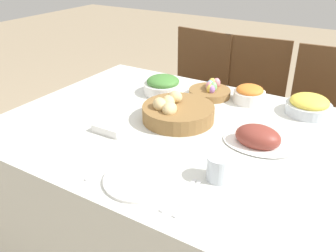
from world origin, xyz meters
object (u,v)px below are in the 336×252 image
object	(u,v)px
dinner_plate	(140,179)
drinking_cup	(219,168)
bread_basket	(177,112)
green_salad_bowl	(163,85)
butter_dish	(110,128)
carrot_bowl	(249,94)
chair_far_center	(246,105)
egg_basket	(210,91)
pineapple_bowl	(309,105)
fork	(106,167)
ham_platter	(258,138)
knife	(179,195)
chair_far_right	(322,121)
chair_far_left	(192,93)
spoon	(188,198)

from	to	relation	value
dinner_plate	drinking_cup	world-z (taller)	drinking_cup
bread_basket	green_salad_bowl	distance (m)	0.32
bread_basket	dinner_plate	distance (m)	0.46
butter_dish	drinking_cup	bearing A→B (deg)	-7.86
bread_basket	carrot_bowl	bearing A→B (deg)	60.75
chair_far_center	egg_basket	distance (m)	0.56
pineapple_bowl	green_salad_bowl	world-z (taller)	green_salad_bowl
green_salad_bowl	fork	bearing A→B (deg)	-74.21
bread_basket	drinking_cup	size ratio (longest dim) A/B	3.71
ham_platter	knife	distance (m)	0.43
knife	bread_basket	bearing A→B (deg)	125.11
carrot_bowl	ham_platter	bearing A→B (deg)	-65.80
carrot_bowl	drinking_cup	xyz separation A→B (m)	(0.13, -0.66, 0.00)
chair_far_center	pineapple_bowl	distance (m)	0.69
egg_basket	carrot_bowl	world-z (taller)	carrot_bowl
chair_far_right	green_salad_bowl	world-z (taller)	chair_far_right
dinner_plate	fork	xyz separation A→B (m)	(-0.14, 0.00, -0.00)
chair_far_right	butter_dish	xyz separation A→B (m)	(-0.67, -1.06, 0.25)
chair_far_left	butter_dish	bearing A→B (deg)	-73.65
chair_far_center	chair_far_left	distance (m)	0.39
pineapple_bowl	carrot_bowl	size ratio (longest dim) A/B	1.33
bread_basket	knife	size ratio (longest dim) A/B	1.65
chair_far_right	green_salad_bowl	bearing A→B (deg)	-143.45
chair_far_left	spoon	distance (m)	1.44
green_salad_bowl	drinking_cup	size ratio (longest dim) A/B	2.33
chair_far_center	chair_far_left	xyz separation A→B (m)	(-0.39, -0.00, 0.00)
chair_far_left	spoon	xyz separation A→B (m)	(0.65, -1.27, 0.23)
dinner_plate	fork	distance (m)	0.14
chair_far_right	green_salad_bowl	size ratio (longest dim) A/B	4.60
pineapple_bowl	spoon	size ratio (longest dim) A/B	1.06
chair_far_right	knife	world-z (taller)	chair_far_right
bread_basket	butter_dish	xyz separation A→B (m)	(-0.18, -0.23, -0.02)
chair_far_right	bread_basket	bearing A→B (deg)	-124.23
pineapple_bowl	dinner_plate	distance (m)	0.88
chair_far_right	spoon	size ratio (longest dim) A/B	4.75
egg_basket	pineapple_bowl	bearing A→B (deg)	5.00
chair_far_center	butter_dish	bearing A→B (deg)	-106.59
carrot_bowl	fork	size ratio (longest dim) A/B	0.80
chair_far_right	knife	size ratio (longest dim) A/B	4.75
chair_far_left	dinner_plate	xyz separation A→B (m)	(0.48, -1.27, 0.24)
green_salad_bowl	butter_dish	bearing A→B (deg)	-85.19
chair_far_right	spoon	distance (m)	1.31
carrot_bowl	dinner_plate	world-z (taller)	carrot_bowl
egg_basket	fork	xyz separation A→B (m)	(-0.03, -0.77, -0.02)
chair_far_right	chair_far_left	world-z (taller)	same
bread_basket	spoon	bearing A→B (deg)	-56.44
bread_basket	butter_dish	bearing A→B (deg)	-127.07
chair_far_center	fork	distance (m)	1.29
dinner_plate	drinking_cup	size ratio (longest dim) A/B	2.87
egg_basket	chair_far_right	bearing A→B (deg)	45.72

